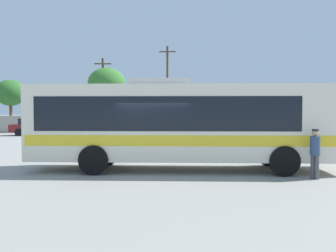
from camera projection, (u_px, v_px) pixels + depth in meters
ground_plane at (147, 146)px, 24.19m from camera, size 300.00×300.00×0.00m
perimeter_wall at (144, 124)px, 39.16m from camera, size 80.00×0.30×1.69m
coach_bus_cream_yellow at (179, 122)px, 14.43m from camera, size 11.45×3.80×3.40m
attendant_by_bus_door at (315, 151)px, 12.57m from camera, size 0.45×0.45×1.64m
parked_car_leftmost_maroon at (37, 126)px, 34.26m from camera, size 4.67×2.26×1.52m
parked_car_second_white at (99, 126)px, 34.19m from camera, size 4.01×1.99×1.49m
parked_car_third_red at (183, 126)px, 35.34m from camera, size 4.53×2.23×1.42m
utility_pole_near at (103, 93)px, 41.03m from camera, size 1.80×0.24×7.75m
utility_pole_far at (167, 87)px, 42.60m from camera, size 1.80×0.33×9.27m
roadside_tree_left at (11, 93)px, 42.45m from camera, size 3.40×3.40×5.59m
roadside_tree_midleft at (107, 84)px, 41.12m from camera, size 4.03×4.03×6.77m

